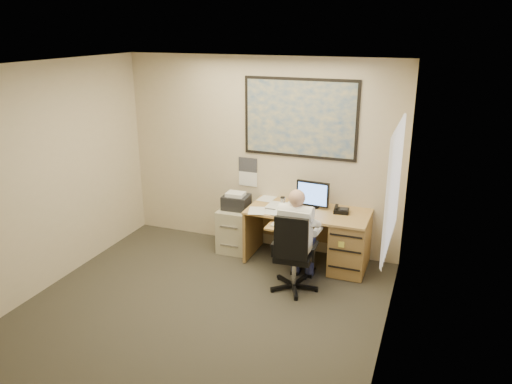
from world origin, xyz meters
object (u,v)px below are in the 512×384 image
at_px(filing_cabinet, 237,225).
at_px(person, 296,240).
at_px(office_chair, 293,268).
at_px(desk, 332,235).

bearing_deg(filing_cabinet, person, -37.06).
bearing_deg(person, filing_cabinet, 145.48).
bearing_deg(office_chair, desk, 66.26).
distance_m(filing_cabinet, person, 1.37).
distance_m(desk, office_chair, 0.88).
xyz_separation_m(office_chair, person, (0.00, 0.08, 0.34)).
relative_size(desk, person, 1.26).
height_order(desk, office_chair, desk).
relative_size(filing_cabinet, person, 0.68).
bearing_deg(person, office_chair, -91.49).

